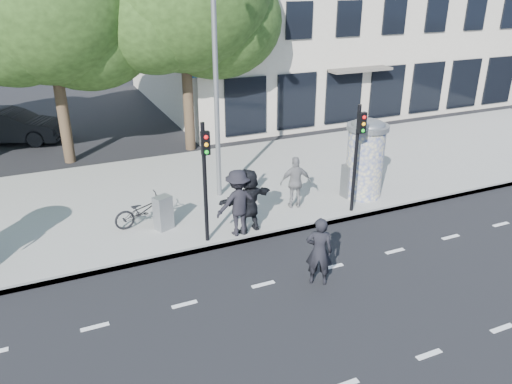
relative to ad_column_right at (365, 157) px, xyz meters
name	(u,v)px	position (x,y,z in m)	size (l,w,h in m)	color
ground	(289,317)	(-5.20, -4.70, -1.54)	(120.00, 120.00, 0.00)	black
sidewalk	(190,192)	(-5.20, 2.80, -1.46)	(40.00, 8.00, 0.15)	gray
curb	(231,243)	(-5.20, -1.15, -1.46)	(40.00, 0.10, 0.16)	slate
lane_dash_far	(263,284)	(-5.20, -3.30, -1.53)	(32.00, 0.12, 0.01)	silver
ad_column_right	(365,157)	(0.00, 0.00, 0.00)	(1.36, 1.36, 2.65)	beige
traffic_pole_near	(205,172)	(-5.80, -0.91, 0.69)	(0.22, 0.31, 3.40)	black
traffic_pole_far	(357,148)	(-1.00, -0.91, 0.69)	(0.22, 0.31, 3.40)	black
street_lamp	(216,55)	(-4.40, 1.93, 3.26)	(0.25, 0.93, 8.00)	slate
tree_near_left	(46,4)	(-8.70, 8.00, 4.53)	(6.80, 6.80, 8.97)	#38281C
ped_d	(238,203)	(-4.85, -0.84, -0.41)	(1.26, 0.72, 1.95)	black
ped_e	(296,182)	(-2.51, 0.11, -0.54)	(0.99, 0.56, 1.69)	slate
ped_f	(249,201)	(-4.51, -0.79, -0.44)	(1.76, 0.63, 1.90)	black
man_road	(319,251)	(-3.93, -3.76, -0.65)	(0.65, 0.42, 1.77)	black
bicycle	(143,210)	(-7.21, 0.83, -0.93)	(1.75, 0.61, 0.92)	black
cabinet_left	(163,213)	(-6.73, 0.33, -0.88)	(0.49, 0.35, 1.02)	gray
cabinet_right	(350,180)	(-0.41, 0.15, -0.83)	(0.53, 0.39, 1.12)	slate
car_mid	(10,126)	(-10.84, 11.82, -0.77)	(4.65, 1.62, 1.53)	black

